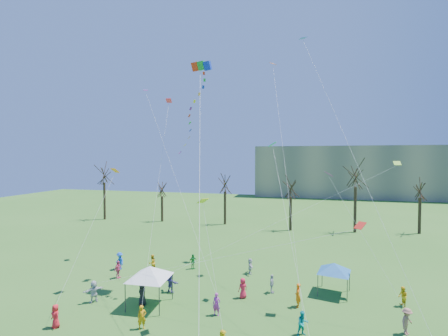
% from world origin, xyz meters
% --- Properties ---
extents(distant_building, '(60.00, 14.00, 15.00)m').
position_xyz_m(distant_building, '(22.00, 82.00, 7.50)').
color(distant_building, gray).
rests_on(distant_building, ground).
extents(bare_tree_row, '(70.78, 7.64, 11.17)m').
position_xyz_m(bare_tree_row, '(1.68, 35.42, 7.00)').
color(bare_tree_row, black).
rests_on(bare_tree_row, ground).
extents(big_box_kite, '(3.35, 8.15, 22.92)m').
position_xyz_m(big_box_kite, '(-3.67, 9.11, 15.54)').
color(big_box_kite, red).
rests_on(big_box_kite, ground).
extents(canopy_tent_white, '(4.22, 4.22, 3.17)m').
position_xyz_m(canopy_tent_white, '(-6.28, 5.37, 2.68)').
color(canopy_tent_white, '#3F3F44').
rests_on(canopy_tent_white, ground).
extents(canopy_tent_blue, '(3.50, 3.50, 2.68)m').
position_xyz_m(canopy_tent_blue, '(8.12, 11.15, 2.27)').
color(canopy_tent_blue, '#3F3F44').
rests_on(canopy_tent_blue, ground).
extents(festival_crowd, '(27.32, 15.46, 1.86)m').
position_xyz_m(festival_crowd, '(-1.46, 6.74, 0.85)').
color(festival_crowd, red).
rests_on(festival_crowd, ground).
extents(small_kites_aloft, '(26.73, 18.74, 33.18)m').
position_xyz_m(small_kites_aloft, '(0.83, 10.61, 13.25)').
color(small_kites_aloft, orange).
rests_on(small_kites_aloft, ground).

